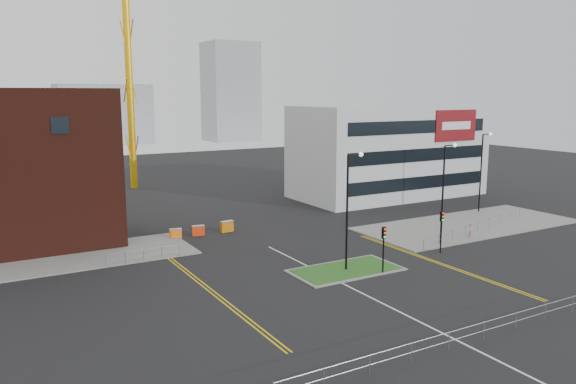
% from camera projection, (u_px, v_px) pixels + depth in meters
% --- Properties ---
extents(ground, '(200.00, 200.00, 0.00)m').
position_uv_depth(ground, '(394.00, 309.00, 35.74)').
color(ground, black).
rests_on(ground, ground).
extents(pavement_left, '(28.00, 8.00, 0.12)m').
position_uv_depth(pavement_left, '(18.00, 265.00, 44.68)').
color(pavement_left, slate).
rests_on(pavement_left, ground).
extents(pavement_right, '(24.00, 10.00, 0.12)m').
position_uv_depth(pavement_right, '(468.00, 225.00, 58.49)').
color(pavement_right, slate).
rests_on(pavement_right, ground).
extents(island_kerb, '(8.60, 4.60, 0.08)m').
position_uv_depth(island_kerb, '(346.00, 270.00, 43.54)').
color(island_kerb, slate).
rests_on(island_kerb, ground).
extents(grass_island, '(8.00, 4.00, 0.12)m').
position_uv_depth(grass_island, '(346.00, 270.00, 43.54)').
color(grass_island, '#20551C').
rests_on(grass_island, ground).
extents(office_block, '(25.00, 12.20, 12.00)m').
position_uv_depth(office_block, '(388.00, 151.00, 74.77)').
color(office_block, silver).
rests_on(office_block, ground).
extents(streetlamp_island, '(1.46, 0.36, 9.18)m').
position_uv_depth(streetlamp_island, '(350.00, 202.00, 42.72)').
color(streetlamp_island, black).
rests_on(streetlamp_island, ground).
extents(streetlamp_right_near, '(1.46, 0.36, 9.18)m').
position_uv_depth(streetlamp_right_near, '(445.00, 185.00, 50.32)').
color(streetlamp_right_near, black).
rests_on(streetlamp_right_near, ground).
extents(streetlamp_right_far, '(1.46, 0.36, 9.18)m').
position_uv_depth(streetlamp_right_far, '(483.00, 166.00, 64.03)').
color(streetlamp_right_far, black).
rests_on(streetlamp_right_far, ground).
extents(traffic_light_island, '(0.28, 0.33, 3.65)m').
position_uv_depth(traffic_light_island, '(384.00, 241.00, 42.36)').
color(traffic_light_island, black).
rests_on(traffic_light_island, ground).
extents(traffic_light_right, '(0.28, 0.33, 3.65)m').
position_uv_depth(traffic_light_right, '(442.00, 224.00, 48.00)').
color(traffic_light_right, black).
rests_on(traffic_light_right, ground).
extents(railing_front, '(24.05, 0.05, 1.10)m').
position_uv_depth(railing_front, '(467.00, 332.00, 30.48)').
color(railing_front, gray).
rests_on(railing_front, ground).
extents(railing_left, '(6.05, 0.05, 1.10)m').
position_uv_depth(railing_left, '(144.00, 253.00, 45.57)').
color(railing_left, gray).
rests_on(railing_left, ground).
extents(railing_right, '(19.05, 5.05, 1.10)m').
position_uv_depth(railing_right, '(478.00, 224.00, 55.49)').
color(railing_right, gray).
rests_on(railing_right, ground).
extents(centre_line, '(0.15, 30.00, 0.01)m').
position_uv_depth(centre_line, '(374.00, 299.00, 37.44)').
color(centre_line, silver).
rests_on(centre_line, ground).
extents(yellow_left_a, '(0.12, 24.00, 0.01)m').
position_uv_depth(yellow_left_a, '(203.00, 287.00, 39.85)').
color(yellow_left_a, gold).
rests_on(yellow_left_a, ground).
extents(yellow_left_b, '(0.12, 24.00, 0.01)m').
position_uv_depth(yellow_left_b, '(207.00, 286.00, 40.00)').
color(yellow_left_b, gold).
rests_on(yellow_left_b, ground).
extents(yellow_right_a, '(0.12, 20.00, 0.01)m').
position_uv_depth(yellow_right_a, '(436.00, 263.00, 45.53)').
color(yellow_right_a, gold).
rests_on(yellow_right_a, ground).
extents(yellow_right_b, '(0.12, 20.00, 0.01)m').
position_uv_depth(yellow_right_b, '(438.00, 262.00, 45.67)').
color(yellow_right_b, gold).
rests_on(yellow_right_b, ground).
extents(skyline_b, '(24.00, 12.00, 16.00)m').
position_uv_depth(skyline_b, '(104.00, 115.00, 150.24)').
color(skyline_b, gray).
rests_on(skyline_b, ground).
extents(skyline_c, '(14.00, 12.00, 28.00)m').
position_uv_depth(skyline_c, '(231.00, 92.00, 162.12)').
color(skyline_c, gray).
rests_on(skyline_c, ground).
extents(skyline_d, '(30.00, 12.00, 12.00)m').
position_uv_depth(skyline_d, '(27.00, 122.00, 150.28)').
color(skyline_d, gray).
rests_on(skyline_d, ground).
extents(pedestrian, '(0.68, 0.62, 1.57)m').
position_uv_depth(pedestrian, '(471.00, 231.00, 52.80)').
color(pedestrian, '#C47F98').
rests_on(pedestrian, ground).
extents(barrier_left, '(1.19, 0.60, 0.96)m').
position_uv_depth(barrier_left, '(176.00, 233.00, 53.05)').
color(barrier_left, orange).
rests_on(barrier_left, ground).
extents(barrier_mid, '(1.25, 0.65, 1.00)m').
position_uv_depth(barrier_mid, '(198.00, 230.00, 54.17)').
color(barrier_mid, '#EE360D').
rests_on(barrier_mid, ground).
extents(barrier_right, '(1.34, 0.56, 1.10)m').
position_uv_depth(barrier_right, '(227.00, 226.00, 55.63)').
color(barrier_right, '#C96F0B').
rests_on(barrier_right, ground).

